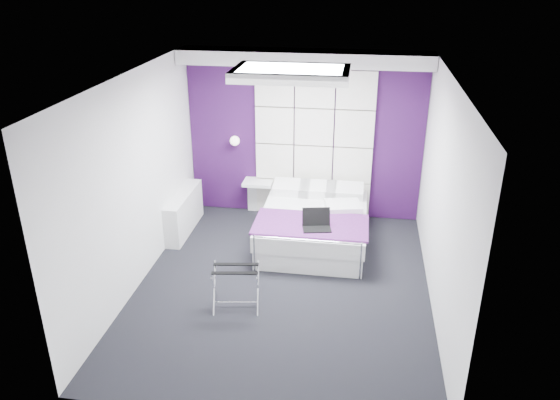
% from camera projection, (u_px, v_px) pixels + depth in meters
% --- Properties ---
extents(floor, '(4.40, 4.40, 0.00)m').
position_uv_depth(floor, '(283.00, 286.00, 6.85)').
color(floor, black).
rests_on(floor, ground).
extents(ceiling, '(4.40, 4.40, 0.00)m').
position_uv_depth(ceiling, '(284.00, 78.00, 5.79)').
color(ceiling, white).
rests_on(ceiling, wall_back).
extents(wall_back, '(3.60, 0.00, 3.60)m').
position_uv_depth(wall_back, '(304.00, 135.00, 8.31)').
color(wall_back, silver).
rests_on(wall_back, floor).
extents(wall_left, '(0.00, 4.40, 4.40)m').
position_uv_depth(wall_left, '(136.00, 182.00, 6.57)').
color(wall_left, silver).
rests_on(wall_left, floor).
extents(wall_right, '(0.00, 4.40, 4.40)m').
position_uv_depth(wall_right, '(443.00, 200.00, 6.07)').
color(wall_right, silver).
rests_on(wall_right, floor).
extents(accent_wall, '(3.58, 0.02, 2.58)m').
position_uv_depth(accent_wall, '(304.00, 136.00, 8.30)').
color(accent_wall, '#320E40').
rests_on(accent_wall, wall_back).
extents(soffit, '(3.58, 0.50, 0.20)m').
position_uv_depth(soffit, '(304.00, 58.00, 7.60)').
color(soffit, white).
rests_on(soffit, wall_back).
extents(headboard, '(1.80, 0.08, 2.30)m').
position_uv_depth(headboard, '(314.00, 145.00, 8.28)').
color(headboard, silver).
rests_on(headboard, wall_back).
extents(skylight, '(1.36, 0.86, 0.12)m').
position_uv_depth(skylight, '(291.00, 72.00, 6.36)').
color(skylight, white).
rests_on(skylight, ceiling).
extents(wall_lamp, '(0.15, 0.15, 0.15)m').
position_uv_depth(wall_lamp, '(235.00, 140.00, 8.36)').
color(wall_lamp, white).
rests_on(wall_lamp, wall_back).
extents(radiator, '(0.22, 1.20, 0.60)m').
position_uv_depth(radiator, '(184.00, 212.00, 8.13)').
color(radiator, white).
rests_on(radiator, floor).
extents(bed, '(1.53, 1.84, 0.65)m').
position_uv_depth(bed, '(314.00, 225.00, 7.80)').
color(bed, white).
rests_on(bed, floor).
extents(nightstand, '(0.46, 0.35, 0.05)m').
position_uv_depth(nightstand, '(258.00, 182.00, 8.54)').
color(nightstand, white).
rests_on(nightstand, wall_back).
extents(luggage_rack, '(0.53, 0.39, 0.52)m').
position_uv_depth(luggage_rack, '(236.00, 287.00, 6.35)').
color(luggage_rack, silver).
rests_on(luggage_rack, floor).
extents(laptop, '(0.37, 0.26, 0.26)m').
position_uv_depth(laptop, '(317.00, 223.00, 7.17)').
color(laptop, black).
rests_on(laptop, bed).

